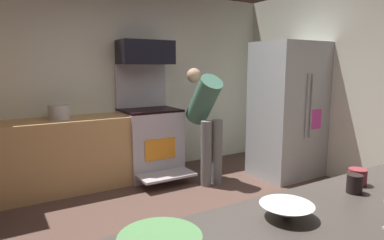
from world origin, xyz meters
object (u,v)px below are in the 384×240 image
(mug_coffee, at_px, (355,184))
(mixing_bowl_small, at_px, (286,211))
(microwave, at_px, (146,52))
(mug_tea, at_px, (357,177))
(refrigerator, at_px, (288,110))
(stock_pot, at_px, (59,112))
(person_cook, at_px, (205,115))
(oven_range, at_px, (150,140))

(mug_coffee, bearing_deg, mixing_bowl_small, -177.41)
(microwave, relative_size, mug_tea, 7.86)
(refrigerator, distance_m, stock_pot, 3.01)
(mixing_bowl_small, height_order, mug_coffee, mug_coffee)
(refrigerator, bearing_deg, mug_coffee, -130.89)
(mug_coffee, height_order, stock_pot, stock_pot)
(mug_tea, height_order, stock_pot, stock_pot)
(refrigerator, distance_m, mug_tea, 2.92)
(microwave, bearing_deg, mixing_bowl_small, -103.84)
(microwave, distance_m, stock_pot, 1.39)
(refrigerator, xyz_separation_m, person_cook, (-1.13, 0.36, -0.03))
(oven_range, xyz_separation_m, stock_pot, (-1.18, 0.01, 0.47))
(mug_coffee, bearing_deg, person_cook, 72.08)
(microwave, bearing_deg, oven_range, -90.00)
(person_cook, relative_size, mixing_bowl_small, 6.66)
(microwave, height_order, mug_coffee, microwave)
(oven_range, relative_size, mug_tea, 16.58)
(stock_pot, bearing_deg, mug_coffee, -75.54)
(oven_range, bearing_deg, refrigerator, -30.19)
(person_cook, bearing_deg, mixing_bowl_small, -116.92)
(microwave, distance_m, mug_coffee, 3.47)
(mixing_bowl_small, height_order, stock_pot, stock_pot)
(person_cook, relative_size, stock_pot, 6.08)
(oven_range, height_order, stock_pot, oven_range)
(microwave, relative_size, mug_coffee, 7.86)
(refrigerator, height_order, stock_pot, refrigerator)
(mixing_bowl_small, xyz_separation_m, stock_pot, (-0.34, 3.31, 0.06))
(oven_range, height_order, mug_tea, oven_range)
(microwave, distance_m, mixing_bowl_small, 3.58)
(microwave, relative_size, refrigerator, 0.40)
(person_cook, xyz_separation_m, mixing_bowl_small, (-1.37, -2.69, 0.03))
(oven_range, relative_size, person_cook, 1.03)
(oven_range, height_order, microwave, microwave)
(mug_coffee, distance_m, mug_tea, 0.14)
(microwave, height_order, stock_pot, microwave)
(mixing_bowl_small, xyz_separation_m, mug_tea, (0.63, 0.09, 0.01))
(oven_range, xyz_separation_m, mixing_bowl_small, (-0.83, -3.30, 0.42))
(mug_coffee, relative_size, stock_pot, 0.38)
(microwave, bearing_deg, mug_coffee, -95.62)
(refrigerator, bearing_deg, mug_tea, -129.89)
(person_cook, relative_size, mug_coffee, 16.04)
(refrigerator, height_order, person_cook, refrigerator)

